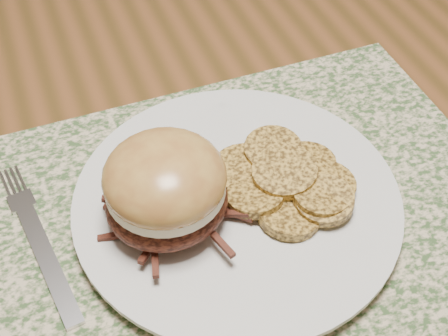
{
  "coord_description": "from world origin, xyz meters",
  "views": [
    {
      "loc": [
        -0.38,
        -0.44,
        1.17
      ],
      "look_at": [
        -0.25,
        -0.11,
        0.79
      ],
      "focal_mm": 50.0,
      "sensor_mm": 36.0,
      "label": 1
    }
  ],
  "objects_px": {
    "dinner_plate": "(237,203)",
    "pork_sandwich": "(166,187)",
    "fork": "(38,239)",
    "dining_table": "(389,116)"
  },
  "relations": [
    {
      "from": "dinner_plate",
      "to": "pork_sandwich",
      "type": "bearing_deg",
      "value": 179.53
    },
    {
      "from": "fork",
      "to": "dining_table",
      "type": "bearing_deg",
      "value": 5.62
    },
    {
      "from": "dining_table",
      "to": "dinner_plate",
      "type": "bearing_deg",
      "value": -152.45
    },
    {
      "from": "dinner_plate",
      "to": "fork",
      "type": "relative_size",
      "value": 1.45
    },
    {
      "from": "pork_sandwich",
      "to": "fork",
      "type": "height_order",
      "value": "pork_sandwich"
    },
    {
      "from": "dinner_plate",
      "to": "fork",
      "type": "bearing_deg",
      "value": 170.47
    },
    {
      "from": "dining_table",
      "to": "pork_sandwich",
      "type": "xyz_separation_m",
      "value": [
        -0.31,
        -0.13,
        0.14
      ]
    },
    {
      "from": "dinner_plate",
      "to": "fork",
      "type": "xyz_separation_m",
      "value": [
        -0.16,
        0.03,
        -0.01
      ]
    },
    {
      "from": "dining_table",
      "to": "pork_sandwich",
      "type": "bearing_deg",
      "value": -157.32
    },
    {
      "from": "dinner_plate",
      "to": "pork_sandwich",
      "type": "distance_m",
      "value": 0.07
    }
  ]
}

